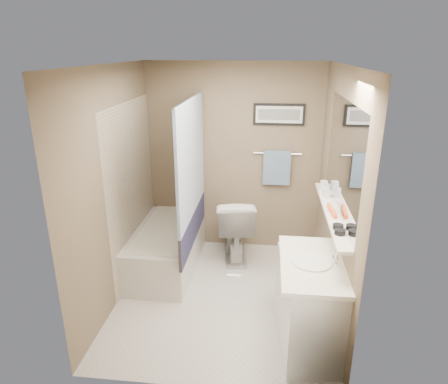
# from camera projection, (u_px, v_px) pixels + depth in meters

# --- Properties ---
(ground) EXTENTS (2.50, 2.50, 0.00)m
(ground) POSITION_uv_depth(u_px,v_px,m) (222.00, 296.00, 4.33)
(ground) COLOR beige
(ground) RESTS_ON ground
(ceiling) EXTENTS (2.20, 2.50, 0.04)m
(ceiling) POSITION_uv_depth(u_px,v_px,m) (222.00, 67.00, 3.52)
(ceiling) COLOR silver
(ceiling) RESTS_ON wall_back
(wall_back) EXTENTS (2.20, 0.04, 2.40)m
(wall_back) POSITION_uv_depth(u_px,v_px,m) (233.00, 160.00, 5.07)
(wall_back) COLOR brown
(wall_back) RESTS_ON ground
(wall_front) EXTENTS (2.20, 0.04, 2.40)m
(wall_front) POSITION_uv_depth(u_px,v_px,m) (202.00, 252.00, 2.77)
(wall_front) COLOR brown
(wall_front) RESTS_ON ground
(wall_left) EXTENTS (0.04, 2.50, 2.40)m
(wall_left) POSITION_uv_depth(u_px,v_px,m) (116.00, 188.00, 4.03)
(wall_left) COLOR brown
(wall_left) RESTS_ON ground
(wall_right) EXTENTS (0.04, 2.50, 2.40)m
(wall_right) POSITION_uv_depth(u_px,v_px,m) (334.00, 197.00, 3.81)
(wall_right) COLOR brown
(wall_right) RESTS_ON ground
(tile_surround) EXTENTS (0.02, 1.55, 2.00)m
(tile_surround) POSITION_uv_depth(u_px,v_px,m) (133.00, 190.00, 4.57)
(tile_surround) COLOR #BEAA90
(tile_surround) RESTS_ON wall_left
(curtain_rod) EXTENTS (0.02, 1.55, 0.02)m
(curtain_rod) POSITION_uv_depth(u_px,v_px,m) (189.00, 98.00, 4.14)
(curtain_rod) COLOR silver
(curtain_rod) RESTS_ON wall_left
(curtain_upper) EXTENTS (0.03, 1.45, 1.28)m
(curtain_upper) POSITION_uv_depth(u_px,v_px,m) (191.00, 158.00, 4.36)
(curtain_upper) COLOR silver
(curtain_upper) RESTS_ON curtain_rod
(curtain_lower) EXTENTS (0.03, 1.45, 0.36)m
(curtain_lower) POSITION_uv_depth(u_px,v_px,m) (193.00, 227.00, 4.64)
(curtain_lower) COLOR #262647
(curtain_lower) RESTS_ON curtain_rod
(mirror) EXTENTS (0.02, 1.60, 1.00)m
(mirror) POSITION_uv_depth(u_px,v_px,m) (343.00, 158.00, 3.52)
(mirror) COLOR silver
(mirror) RESTS_ON wall_right
(shelf) EXTENTS (0.12, 1.60, 0.03)m
(shelf) POSITION_uv_depth(u_px,v_px,m) (331.00, 212.00, 3.71)
(shelf) COLOR silver
(shelf) RESTS_ON wall_right
(towel_bar) EXTENTS (0.60, 0.02, 0.02)m
(towel_bar) POSITION_uv_depth(u_px,v_px,m) (277.00, 153.00, 4.97)
(towel_bar) COLOR silver
(towel_bar) RESTS_ON wall_back
(towel) EXTENTS (0.34, 0.05, 0.44)m
(towel) POSITION_uv_depth(u_px,v_px,m) (277.00, 168.00, 5.01)
(towel) COLOR #8AABC9
(towel) RESTS_ON towel_bar
(art_frame) EXTENTS (0.62, 0.02, 0.26)m
(art_frame) POSITION_uv_depth(u_px,v_px,m) (279.00, 114.00, 4.82)
(art_frame) COLOR black
(art_frame) RESTS_ON wall_back
(art_mat) EXTENTS (0.56, 0.00, 0.20)m
(art_mat) POSITION_uv_depth(u_px,v_px,m) (279.00, 115.00, 4.80)
(art_mat) COLOR white
(art_mat) RESTS_ON art_frame
(art_image) EXTENTS (0.50, 0.00, 0.13)m
(art_image) POSITION_uv_depth(u_px,v_px,m) (279.00, 115.00, 4.80)
(art_image) COLOR #595959
(art_image) RESTS_ON art_mat
(door) EXTENTS (0.80, 0.02, 2.00)m
(door) POSITION_uv_depth(u_px,v_px,m) (280.00, 283.00, 2.77)
(door) COLOR silver
(door) RESTS_ON wall_front
(door_handle) EXTENTS (0.10, 0.02, 0.02)m
(door_handle) POSITION_uv_depth(u_px,v_px,m) (234.00, 276.00, 2.85)
(door_handle) COLOR silver
(door_handle) RESTS_ON door
(bathtub) EXTENTS (0.72, 1.51, 0.50)m
(bathtub) POSITION_uv_depth(u_px,v_px,m) (167.00, 247.00, 4.86)
(bathtub) COLOR silver
(bathtub) RESTS_ON ground
(tub_rim) EXTENTS (0.56, 1.36, 0.02)m
(tub_rim) POSITION_uv_depth(u_px,v_px,m) (166.00, 229.00, 4.78)
(tub_rim) COLOR silver
(tub_rim) RESTS_ON bathtub
(toilet) EXTENTS (0.56, 0.86, 0.82)m
(toilet) POSITION_uv_depth(u_px,v_px,m) (235.00, 227.00, 5.03)
(toilet) COLOR silver
(toilet) RESTS_ON ground
(vanity) EXTENTS (0.58, 0.94, 0.80)m
(vanity) POSITION_uv_depth(u_px,v_px,m) (310.00, 306.00, 3.51)
(vanity) COLOR white
(vanity) RESTS_ON ground
(countertop) EXTENTS (0.54, 0.96, 0.04)m
(countertop) POSITION_uv_depth(u_px,v_px,m) (312.00, 264.00, 3.36)
(countertop) COLOR white
(countertop) RESTS_ON vanity
(sink_basin) EXTENTS (0.34, 0.34, 0.01)m
(sink_basin) POSITION_uv_depth(u_px,v_px,m) (312.00, 261.00, 3.36)
(sink_basin) COLOR white
(sink_basin) RESTS_ON countertop
(faucet_spout) EXTENTS (0.02, 0.02, 0.10)m
(faucet_spout) POSITION_uv_depth(u_px,v_px,m) (336.00, 258.00, 3.32)
(faucet_spout) COLOR silver
(faucet_spout) RESTS_ON countertop
(faucet_knob) EXTENTS (0.05, 0.05, 0.05)m
(faucet_knob) POSITION_uv_depth(u_px,v_px,m) (334.00, 254.00, 3.42)
(faucet_knob) COLOR silver
(faucet_knob) RESTS_ON countertop
(candle_bowl_near) EXTENTS (0.09, 0.09, 0.04)m
(candle_bowl_near) POSITION_uv_depth(u_px,v_px,m) (340.00, 232.00, 3.23)
(candle_bowl_near) COLOR black
(candle_bowl_near) RESTS_ON shelf
(candle_bowl_far) EXTENTS (0.09, 0.09, 0.04)m
(candle_bowl_far) POSITION_uv_depth(u_px,v_px,m) (338.00, 227.00, 3.32)
(candle_bowl_far) COLOR black
(candle_bowl_far) RESTS_ON shelf
(hair_brush_front) EXTENTS (0.06, 0.22, 0.04)m
(hair_brush_front) POSITION_uv_depth(u_px,v_px,m) (333.00, 212.00, 3.62)
(hair_brush_front) COLOR #EA4D21
(hair_brush_front) RESTS_ON shelf
(hair_brush_back) EXTENTS (0.06, 0.22, 0.04)m
(hair_brush_back) POSITION_uv_depth(u_px,v_px,m) (332.00, 209.00, 3.68)
(hair_brush_back) COLOR #CE601D
(hair_brush_back) RESTS_ON shelf
(pink_comb) EXTENTS (0.05, 0.16, 0.01)m
(pink_comb) POSITION_uv_depth(u_px,v_px,m) (329.00, 204.00, 3.85)
(pink_comb) COLOR #FB99BD
(pink_comb) RESTS_ON shelf
(glass_jar) EXTENTS (0.08, 0.08, 0.10)m
(glass_jar) POSITION_uv_depth(u_px,v_px,m) (324.00, 186.00, 4.22)
(glass_jar) COLOR silver
(glass_jar) RESTS_ON shelf
(soap_bottle) EXTENTS (0.07, 0.07, 0.14)m
(soap_bottle) POSITION_uv_depth(u_px,v_px,m) (326.00, 190.00, 4.03)
(soap_bottle) COLOR #999999
(soap_bottle) RESTS_ON shelf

